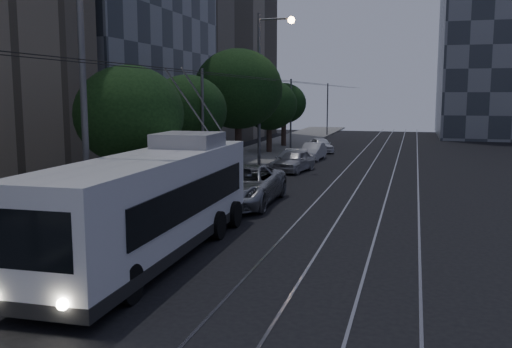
{
  "coord_description": "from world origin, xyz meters",
  "views": [
    {
      "loc": [
        4.43,
        -15.48,
        4.8
      ],
      "look_at": [
        -0.89,
        3.62,
        2.01
      ],
      "focal_mm": 40.0,
      "sensor_mm": 36.0,
      "label": 1
    }
  ],
  "objects_px": {
    "streetlamp_near": "(94,57)",
    "car_white_d": "(321,145)",
    "car_white_b": "(290,161)",
    "streetlamp_far": "(265,76)",
    "car_white_a": "(294,161)",
    "car_white_c": "(313,151)",
    "pickup_silver": "(243,185)",
    "trolleybus": "(155,203)"
  },
  "relations": [
    {
      "from": "car_white_b",
      "to": "car_white_d",
      "type": "bearing_deg",
      "value": 89.64
    },
    {
      "from": "pickup_silver",
      "to": "car_white_d",
      "type": "xyz_separation_m",
      "value": [
        -0.29,
        23.21,
        -0.24
      ]
    },
    {
      "from": "trolleybus",
      "to": "car_white_c",
      "type": "bearing_deg",
      "value": 88.21
    },
    {
      "from": "trolleybus",
      "to": "car_white_b",
      "type": "xyz_separation_m",
      "value": [
        -0.17,
        19.84,
        -0.99
      ]
    },
    {
      "from": "car_white_a",
      "to": "car_white_c",
      "type": "height_order",
      "value": "car_white_a"
    },
    {
      "from": "car_white_b",
      "to": "streetlamp_far",
      "type": "relative_size",
      "value": 0.44
    },
    {
      "from": "car_white_a",
      "to": "streetlamp_near",
      "type": "height_order",
      "value": "streetlamp_near"
    },
    {
      "from": "trolleybus",
      "to": "pickup_silver",
      "type": "height_order",
      "value": "trolleybus"
    },
    {
      "from": "car_white_d",
      "to": "streetlamp_far",
      "type": "xyz_separation_m",
      "value": [
        -1.8,
        -11.38,
        5.3
      ]
    },
    {
      "from": "car_white_a",
      "to": "car_white_c",
      "type": "xyz_separation_m",
      "value": [
        0.0,
        6.65,
        -0.06
      ]
    },
    {
      "from": "car_white_c",
      "to": "pickup_silver",
      "type": "bearing_deg",
      "value": -87.28
    },
    {
      "from": "car_white_d",
      "to": "streetlamp_far",
      "type": "bearing_deg",
      "value": -123.92
    },
    {
      "from": "car_white_d",
      "to": "pickup_silver",
      "type": "bearing_deg",
      "value": -114.21
    },
    {
      "from": "trolleybus",
      "to": "car_white_c",
      "type": "distance_m",
      "value": 26.01
    },
    {
      "from": "car_white_b",
      "to": "trolleybus",
      "type": "bearing_deg",
      "value": -89.46
    },
    {
      "from": "car_white_b",
      "to": "streetlamp_far",
      "type": "distance_m",
      "value": 5.57
    },
    {
      "from": "pickup_silver",
      "to": "car_white_b",
      "type": "bearing_deg",
      "value": 91.11
    },
    {
      "from": "trolleybus",
      "to": "streetlamp_near",
      "type": "bearing_deg",
      "value": 175.37
    },
    {
      "from": "car_white_a",
      "to": "car_white_b",
      "type": "relative_size",
      "value": 0.93
    },
    {
      "from": "trolleybus",
      "to": "car_white_d",
      "type": "distance_m",
      "value": 31.57
    },
    {
      "from": "car_white_a",
      "to": "streetlamp_far",
      "type": "xyz_separation_m",
      "value": [
        -2.09,
        0.83,
        5.23
      ]
    },
    {
      "from": "pickup_silver",
      "to": "streetlamp_far",
      "type": "height_order",
      "value": "streetlamp_far"
    },
    {
      "from": "car_white_c",
      "to": "streetlamp_near",
      "type": "bearing_deg",
      "value": -91.89
    },
    {
      "from": "trolleybus",
      "to": "streetlamp_far",
      "type": "height_order",
      "value": "streetlamp_far"
    },
    {
      "from": "pickup_silver",
      "to": "car_white_c",
      "type": "bearing_deg",
      "value": 89.27
    },
    {
      "from": "pickup_silver",
      "to": "car_white_b",
      "type": "distance_m",
      "value": 11.51
    },
    {
      "from": "pickup_silver",
      "to": "car_white_c",
      "type": "xyz_separation_m",
      "value": [
        0.0,
        17.65,
        -0.23
      ]
    },
    {
      "from": "car_white_c",
      "to": "streetlamp_far",
      "type": "bearing_deg",
      "value": -107.02
    },
    {
      "from": "car_white_b",
      "to": "car_white_d",
      "type": "distance_m",
      "value": 11.71
    },
    {
      "from": "pickup_silver",
      "to": "streetlamp_far",
      "type": "distance_m",
      "value": 13.04
    },
    {
      "from": "car_white_b",
      "to": "car_white_d",
      "type": "relative_size",
      "value": 1.2
    },
    {
      "from": "trolleybus",
      "to": "pickup_silver",
      "type": "distance_m",
      "value": 8.38
    },
    {
      "from": "car_white_b",
      "to": "car_white_d",
      "type": "height_order",
      "value": "car_white_b"
    },
    {
      "from": "car_white_b",
      "to": "streetlamp_near",
      "type": "relative_size",
      "value": 0.44
    },
    {
      "from": "pickup_silver",
      "to": "car_white_c",
      "type": "distance_m",
      "value": 17.65
    },
    {
      "from": "car_white_b",
      "to": "car_white_d",
      "type": "xyz_separation_m",
      "value": [
        0.08,
        11.71,
        -0.01
      ]
    },
    {
      "from": "streetlamp_near",
      "to": "car_white_d",
      "type": "bearing_deg",
      "value": 86.72
    },
    {
      "from": "car_white_c",
      "to": "car_white_d",
      "type": "xyz_separation_m",
      "value": [
        -0.29,
        5.56,
        -0.01
      ]
    },
    {
      "from": "car_white_c",
      "to": "car_white_d",
      "type": "bearing_deg",
      "value": 95.68
    },
    {
      "from": "car_white_d",
      "to": "car_white_c",
      "type": "bearing_deg",
      "value": -111.97
    },
    {
      "from": "pickup_silver",
      "to": "streetlamp_far",
      "type": "bearing_deg",
      "value": 99.29
    },
    {
      "from": "car_white_a",
      "to": "pickup_silver",
      "type": "bearing_deg",
      "value": -79.97
    }
  ]
}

